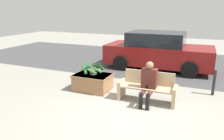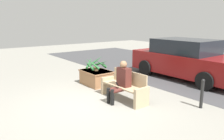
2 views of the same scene
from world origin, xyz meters
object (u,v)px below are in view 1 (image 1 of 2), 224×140
Objects in this scene: bench at (147,88)px; parked_car at (158,51)px; person_seated at (148,82)px; potted_plant at (93,67)px; bollard_post at (214,82)px; planter_box at (93,82)px.

parked_car is at bearing 97.10° from bench.
person_seated is 1.39× the size of potted_plant.
bench is at bearing -82.90° from parked_car.
parked_car reaches higher than potted_plant.
person_seated is at bearing -72.74° from bench.
bollard_post is (1.62, 1.34, -0.21)m from person_seated.
person_seated is 1.48× the size of bollard_post.
planter_box is 3.58m from bollard_post.
planter_box is (-1.81, 0.35, -0.34)m from person_seated.
bollard_post is at bearing 39.46° from person_seated.
planter_box is at bearing 155.34° from potted_plant.
bench reaches higher than bollard_post.
planter_box is 0.47m from potted_plant.
planter_box is 1.36× the size of potted_plant.
bench is at bearing -145.59° from bollard_post.
bollard_post is (3.44, 0.98, 0.13)m from planter_box.
potted_plant is at bearing -24.66° from planter_box.
person_seated reaches higher than planter_box.
potted_plant reaches higher than planter_box.
potted_plant is (-1.81, 0.35, 0.13)m from person_seated.
bench is 1.79m from potted_plant.
bollard_post is at bearing 15.97° from planter_box.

